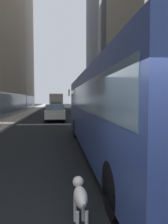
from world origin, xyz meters
The scene contains 12 objects.
ground_plane centered at (0.00, 35.00, 0.00)m, with size 120.00×120.00×0.00m, color black.
sidewalk_left centered at (-5.70, 35.00, 0.07)m, with size 2.40×110.00×0.15m, color #9E9991.
sidewalk_right centered at (5.70, 35.00, 0.07)m, with size 2.40×110.00×0.15m, color #9E9991.
building_left_far centered at (-11.90, 42.43, 20.37)m, with size 10.53×15.45×40.75m.
building_right_far centered at (11.90, 40.48, 17.87)m, with size 11.49×18.39×35.75m.
transit_bus centered at (1.20, 5.24, 1.78)m, with size 2.78×11.53×3.05m.
car_black_suv centered at (-1.20, 30.08, 0.82)m, with size 1.72×4.50×1.62m.
car_silver_sedan centered at (2.80, 32.45, 0.82)m, with size 1.75×4.10×1.62m.
car_grey_wagon centered at (2.80, 25.17, 0.82)m, with size 1.88×4.19×1.62m.
car_white_van centered at (-1.20, 17.74, 0.82)m, with size 1.83×3.93×1.62m.
box_truck centered at (-1.20, 36.92, 1.67)m, with size 2.30×7.50×3.05m.
dalmatian_dog centered at (-0.59, 0.87, 0.51)m, with size 0.22×0.96×0.72m.
Camera 1 is at (-0.94, -2.43, 2.10)m, focal length 33.31 mm.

